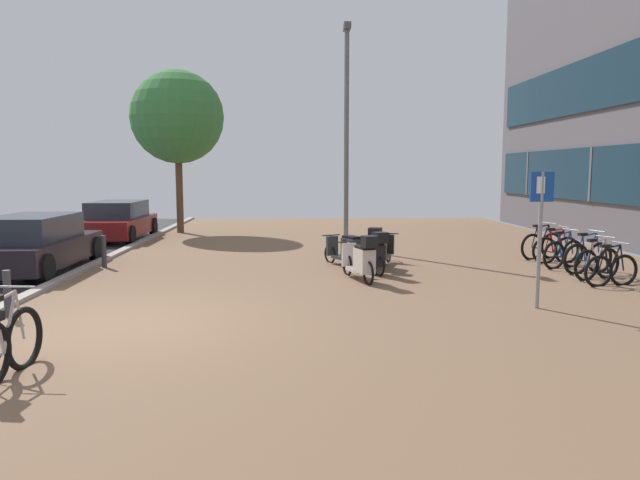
{
  "coord_description": "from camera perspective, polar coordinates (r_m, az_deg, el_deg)",
  "views": [
    {
      "loc": [
        2.54,
        -8.94,
        2.35
      ],
      "look_at": [
        2.97,
        0.32,
        1.25
      ],
      "focal_mm": 33.06,
      "sensor_mm": 36.0,
      "label": 1
    }
  ],
  "objects": [
    {
      "name": "bollard_near",
      "position": [
        10.73,
        -28.01,
        -4.6
      ],
      "size": [
        0.12,
        0.12,
        0.76
      ],
      "color": "#38383D",
      "rests_on": "ground"
    },
    {
      "name": "parked_car_far",
      "position": [
        21.28,
        -19.04,
        1.76
      ],
      "size": [
        1.93,
        4.09,
        1.3
      ],
      "color": "maroon",
      "rests_on": "ground"
    },
    {
      "name": "scooter_extra",
      "position": [
        12.52,
        4.03,
        -1.9
      ],
      "size": [
        0.76,
        1.67,
        1.04
      ],
      "color": "black",
      "rests_on": "ground"
    },
    {
      "name": "bicycle_rack_00",
      "position": [
        13.42,
        26.34,
        -2.61
      ],
      "size": [
        1.26,
        0.48,
        0.93
      ],
      "color": "black",
      "rests_on": "ground"
    },
    {
      "name": "bollard_far",
      "position": [
        15.21,
        -20.19,
        -1.05
      ],
      "size": [
        0.12,
        0.12,
        0.78
      ],
      "color": "#38383D",
      "rests_on": "ground"
    },
    {
      "name": "lamp_post",
      "position": [
        17.61,
        2.58,
        10.84
      ],
      "size": [
        0.2,
        0.52,
        6.55
      ],
      "color": "slate",
      "rests_on": "ground"
    },
    {
      "name": "bicycle_rack_04",
      "position": [
        16.14,
        21.85,
        -0.87
      ],
      "size": [
        1.31,
        0.48,
        0.97
      ],
      "color": "black",
      "rests_on": "ground"
    },
    {
      "name": "scooter_mid",
      "position": [
        14.4,
        2.63,
        -0.99
      ],
      "size": [
        0.94,
        1.48,
        0.8
      ],
      "color": "black",
      "rests_on": "ground"
    },
    {
      "name": "scooter_far",
      "position": [
        14.42,
        5.8,
        -0.8
      ],
      "size": [
        0.95,
        1.73,
        1.03
      ],
      "color": "black",
      "rests_on": "ground"
    },
    {
      "name": "scooter_near",
      "position": [
        13.53,
        4.85,
        -1.33
      ],
      "size": [
        0.95,
        1.66,
        1.01
      ],
      "color": "black",
      "rests_on": "ground"
    },
    {
      "name": "bicycle_rack_02",
      "position": [
        14.84,
        24.51,
        -1.57
      ],
      "size": [
        1.37,
        0.53,
        1.01
      ],
      "color": "black",
      "rests_on": "ground"
    },
    {
      "name": "ground",
      "position": [
        9.31,
        -9.51,
        -8.08
      ],
      "size": [
        21.0,
        40.0,
        0.13
      ],
      "color": "#2B2C2E"
    },
    {
      "name": "bicycle_rack_05",
      "position": [
        16.79,
        20.67,
        -0.51
      ],
      "size": [
        1.34,
        0.58,
        1.0
      ],
      "color": "black",
      "rests_on": "ground"
    },
    {
      "name": "bicycle_rack_03",
      "position": [
        15.41,
        22.5,
        -1.25
      ],
      "size": [
        1.24,
        0.58,
        0.97
      ],
      "color": "black",
      "rests_on": "ground"
    },
    {
      "name": "parking_sign",
      "position": [
        10.59,
        20.55,
        1.44
      ],
      "size": [
        0.4,
        0.07,
        2.32
      ],
      "color": "gray",
      "rests_on": "ground"
    },
    {
      "name": "street_tree",
      "position": [
        22.94,
        -13.64,
        11.46
      ],
      "size": [
        3.44,
        3.44,
        6.04
      ],
      "color": "brown",
      "rests_on": "ground"
    },
    {
      "name": "bicycle_foreground",
      "position": [
        7.65,
        -28.43,
        -8.75
      ],
      "size": [
        0.74,
        1.44,
        1.14
      ],
      "color": "black",
      "rests_on": "ground"
    },
    {
      "name": "parked_car_near",
      "position": [
        15.29,
        -25.92,
        -0.36
      ],
      "size": [
        1.91,
        4.17,
        1.32
      ],
      "color": "black",
      "rests_on": "ground"
    },
    {
      "name": "bicycle_rack_01",
      "position": [
        14.11,
        25.23,
        -2.08
      ],
      "size": [
        1.28,
        0.59,
        0.96
      ],
      "color": "black",
      "rests_on": "ground"
    }
  ]
}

